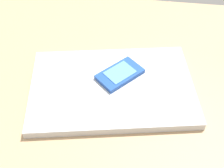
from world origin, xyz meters
TOP-DOWN VIEW (x-y plane):
  - desk_surface at (0.00, 0.00)cm, footprint 120.00×80.00cm
  - laptop_closed at (5.30, -1.89)cm, footprint 39.07×29.50cm
  - cell_phone_on_laptop at (3.94, -4.78)cm, footprint 11.03×11.27cm

SIDE VIEW (x-z plane):
  - desk_surface at x=0.00cm, z-range 0.00..3.00cm
  - laptop_closed at x=5.30cm, z-range 3.00..4.84cm
  - cell_phone_on_laptop at x=3.94cm, z-range 4.81..5.93cm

